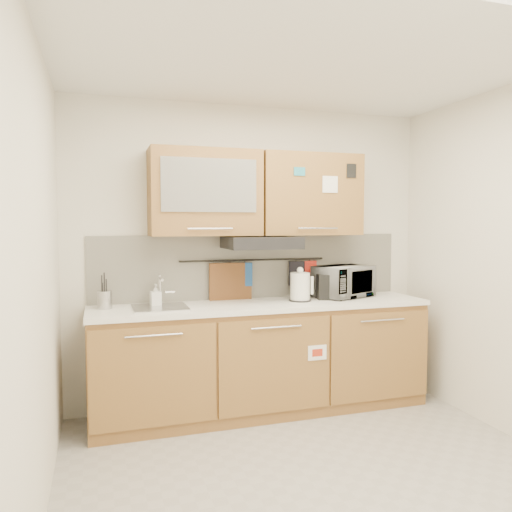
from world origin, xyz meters
TOP-DOWN VIEW (x-y plane):
  - floor at (0.00, 0.00)m, footprint 3.20×3.20m
  - ceiling at (0.00, 0.00)m, footprint 3.20×3.20m
  - wall_back at (0.00, 1.50)m, footprint 3.20×0.00m
  - wall_left at (-1.60, 0.00)m, footprint 0.00×3.00m
  - base_cabinet at (0.00, 1.19)m, footprint 2.80×0.64m
  - countertop at (0.00, 1.19)m, footprint 2.82×0.62m
  - backsplash at (0.00, 1.49)m, footprint 2.80×0.02m
  - upper_cabinets at (-0.00, 1.32)m, footprint 1.82×0.37m
  - range_hood at (0.00, 1.25)m, footprint 0.60×0.46m
  - sink at (-0.85, 1.21)m, footprint 0.42×0.40m
  - utensil_rail at (0.00, 1.45)m, footprint 1.30×0.02m
  - utensil_crock at (-1.26, 1.29)m, footprint 0.12×0.12m
  - kettle at (0.33, 1.19)m, footprint 0.21×0.19m
  - toaster at (0.65, 1.22)m, footprint 0.32×0.23m
  - microwave at (0.79, 1.29)m, footprint 0.60×0.52m
  - soap_bottle at (-0.87, 1.30)m, footprint 0.09×0.09m
  - cutting_board at (-0.22, 1.44)m, footprint 0.37×0.03m
  - oven_mitt at (-0.08, 1.44)m, footprint 0.13×0.05m
  - dark_pouch at (0.40, 1.44)m, footprint 0.14×0.06m
  - pot_holder at (0.53, 1.44)m, footprint 0.12×0.03m

SIDE VIEW (x-z plane):
  - floor at x=0.00m, z-range 0.00..0.00m
  - base_cabinet at x=0.00m, z-range -0.03..0.85m
  - countertop at x=0.00m, z-range 0.88..0.92m
  - sink at x=-0.85m, z-range 0.79..1.05m
  - utensil_crock at x=-1.26m, z-range 0.85..1.13m
  - soap_bottle at x=-0.87m, z-range 0.92..1.10m
  - cutting_board at x=-0.22m, z-range 0.78..1.24m
  - toaster at x=0.65m, z-range 0.92..1.14m
  - kettle at x=0.33m, z-range 0.89..1.18m
  - microwave at x=0.79m, z-range 0.92..1.20m
  - dark_pouch at x=0.40m, z-range 1.02..1.24m
  - oven_mitt at x=-0.08m, z-range 1.03..1.24m
  - pot_holder at x=0.53m, z-range 1.09..1.24m
  - backsplash at x=0.00m, z-range 0.92..1.48m
  - utensil_rail at x=0.00m, z-range 1.25..1.27m
  - wall_left at x=-1.60m, z-range -0.20..2.80m
  - wall_back at x=0.00m, z-range -0.30..2.90m
  - range_hood at x=0.00m, z-range 1.37..1.47m
  - upper_cabinets at x=0.00m, z-range 1.48..2.18m
  - ceiling at x=0.00m, z-range 2.60..2.60m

